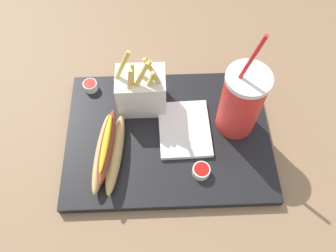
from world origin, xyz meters
The scene contains 8 objects.
ground_plane centered at (0.00, 0.00, -0.01)m, with size 2.40×2.40×0.02m, color #8C6B4C.
food_tray centered at (0.00, 0.00, 0.01)m, with size 0.42×0.31×0.02m, color black.
soda_cup centered at (-0.14, -0.02, 0.10)m, with size 0.08×0.08×0.25m.
fries_basket centered at (0.05, -0.08, 0.07)m, with size 0.10×0.07×0.16m.
hot_dog_1 centered at (0.12, 0.05, 0.04)m, with size 0.07×0.18×0.06m.
ketchup_cup_1 centered at (-0.06, 0.09, 0.03)m, with size 0.03×0.03×0.02m.
ketchup_cup_2 centered at (0.17, -0.12, 0.03)m, with size 0.03×0.03×0.02m.
napkin_stack centered at (-0.03, -0.01, 0.03)m, with size 0.11×0.13×0.01m, color white.
Camera 1 is at (0.01, 0.34, 0.63)m, focal length 35.77 mm.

